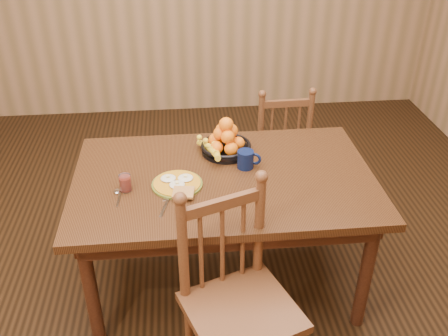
{
  "coord_description": "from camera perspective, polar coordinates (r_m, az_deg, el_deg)",
  "views": [
    {
      "loc": [
        -0.22,
        -2.23,
        2.18
      ],
      "look_at": [
        0.0,
        0.0,
        0.8
      ],
      "focal_mm": 40.0,
      "sensor_mm": 36.0,
      "label": 1
    }
  ],
  "objects": [
    {
      "name": "chair_near",
      "position": [
        2.32,
        1.55,
        -15.03
      ],
      "size": [
        0.59,
        0.57,
        1.02
      ],
      "rotation": [
        0.0,
        0.0,
        0.36
      ],
      "color": "#462715",
      "rests_on": "ground"
    },
    {
      "name": "room",
      "position": [
        2.39,
        0.0,
        11.3
      ],
      "size": [
        4.52,
        5.02,
        2.72
      ],
      "color": "black",
      "rests_on": "ground"
    },
    {
      "name": "chair_far",
      "position": [
        3.61,
        6.28,
        2.62
      ],
      "size": [
        0.42,
        0.4,
        0.9
      ],
      "rotation": [
        0.0,
        0.0,
        3.17
      ],
      "color": "#462715",
      "rests_on": "ground"
    },
    {
      "name": "juice_glass",
      "position": [
        2.57,
        -11.21,
        -1.73
      ],
      "size": [
        0.06,
        0.06,
        0.09
      ],
      "color": "silver",
      "rests_on": "dining_table"
    },
    {
      "name": "spoon",
      "position": [
        2.57,
        -12.07,
        -2.93
      ],
      "size": [
        0.04,
        0.16,
        0.01
      ],
      "rotation": [
        0.0,
        0.0,
        -0.06
      ],
      "color": "silver",
      "rests_on": "dining_table"
    },
    {
      "name": "fork",
      "position": [
        2.45,
        -6.76,
        -4.2
      ],
      "size": [
        0.06,
        0.18,
        0.0
      ],
      "rotation": [
        0.0,
        0.0,
        -0.26
      ],
      "color": "silver",
      "rests_on": "dining_table"
    },
    {
      "name": "fruit_bowl",
      "position": [
        2.84,
        0.09,
        2.97
      ],
      "size": [
        0.32,
        0.32,
        0.22
      ],
      "color": "black",
      "rests_on": "dining_table"
    },
    {
      "name": "coffee_mug",
      "position": [
        2.71,
        2.56,
        1.02
      ],
      "size": [
        0.13,
        0.09,
        0.1
      ],
      "color": "#091335",
      "rests_on": "dining_table"
    },
    {
      "name": "dining_table",
      "position": [
        2.7,
        0.0,
        -2.44
      ],
      "size": [
        1.6,
        1.0,
        0.75
      ],
      "color": "black",
      "rests_on": "ground"
    },
    {
      "name": "breakfast_plate",
      "position": [
        2.58,
        -5.34,
        -1.81
      ],
      "size": [
        0.26,
        0.29,
        0.04
      ],
      "color": "#59601E",
      "rests_on": "dining_table"
    }
  ]
}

